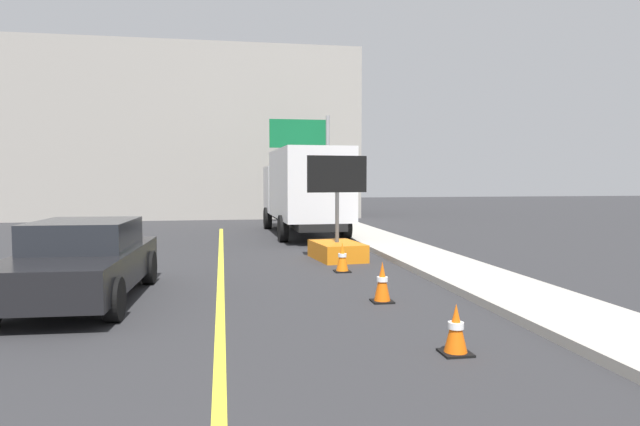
{
  "coord_description": "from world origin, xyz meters",
  "views": [
    {
      "loc": [
        0.05,
        0.34,
        2.12
      ],
      "look_at": [
        1.23,
        7.09,
        1.69
      ],
      "focal_mm": 31.46,
      "sensor_mm": 36.0,
      "label": 1
    }
  ],
  "objects_px": {
    "traffic_cone_far_lane": "(382,282)",
    "traffic_cone_curbside": "(342,258)",
    "pickup_car": "(82,261)",
    "box_truck": "(304,189)",
    "highway_guide_sign": "(311,150)",
    "traffic_cone_mid_lane": "(456,329)",
    "arrow_board_trailer": "(337,241)"
  },
  "relations": [
    {
      "from": "highway_guide_sign",
      "to": "traffic_cone_far_lane",
      "type": "height_order",
      "value": "highway_guide_sign"
    },
    {
      "from": "arrow_board_trailer",
      "to": "traffic_cone_far_lane",
      "type": "relative_size",
      "value": 3.86
    },
    {
      "from": "arrow_board_trailer",
      "to": "traffic_cone_mid_lane",
      "type": "height_order",
      "value": "arrow_board_trailer"
    },
    {
      "from": "arrow_board_trailer",
      "to": "traffic_cone_far_lane",
      "type": "xyz_separation_m",
      "value": [
        -0.26,
        -5.07,
        -0.14
      ]
    },
    {
      "from": "box_truck",
      "to": "traffic_cone_curbside",
      "type": "bearing_deg",
      "value": -92.29
    },
    {
      "from": "pickup_car",
      "to": "traffic_cone_curbside",
      "type": "relative_size",
      "value": 6.87
    },
    {
      "from": "highway_guide_sign",
      "to": "traffic_cone_curbside",
      "type": "height_order",
      "value": "highway_guide_sign"
    },
    {
      "from": "traffic_cone_far_lane",
      "to": "traffic_cone_curbside",
      "type": "height_order",
      "value": "traffic_cone_far_lane"
    },
    {
      "from": "pickup_car",
      "to": "highway_guide_sign",
      "type": "relative_size",
      "value": 0.92
    },
    {
      "from": "highway_guide_sign",
      "to": "traffic_cone_curbside",
      "type": "relative_size",
      "value": 7.49
    },
    {
      "from": "pickup_car",
      "to": "traffic_cone_curbside",
      "type": "distance_m",
      "value": 5.5
    },
    {
      "from": "box_truck",
      "to": "traffic_cone_mid_lane",
      "type": "relative_size",
      "value": 12.53
    },
    {
      "from": "highway_guide_sign",
      "to": "traffic_cone_mid_lane",
      "type": "bearing_deg",
      "value": -93.87
    },
    {
      "from": "arrow_board_trailer",
      "to": "highway_guide_sign",
      "type": "relative_size",
      "value": 0.54
    },
    {
      "from": "traffic_cone_mid_lane",
      "to": "arrow_board_trailer",
      "type": "bearing_deg",
      "value": 88.66
    },
    {
      "from": "arrow_board_trailer",
      "to": "highway_guide_sign",
      "type": "distance_m",
      "value": 11.79
    },
    {
      "from": "box_truck",
      "to": "traffic_cone_mid_lane",
      "type": "xyz_separation_m",
      "value": [
        -0.24,
        -14.3,
        -1.42
      ]
    },
    {
      "from": "box_truck",
      "to": "highway_guide_sign",
      "type": "xyz_separation_m",
      "value": [
        1.07,
        5.03,
        1.7
      ]
    },
    {
      "from": "arrow_board_trailer",
      "to": "box_truck",
      "type": "relative_size",
      "value": 0.35
    },
    {
      "from": "traffic_cone_far_lane",
      "to": "box_truck",
      "type": "bearing_deg",
      "value": 88.43
    },
    {
      "from": "traffic_cone_curbside",
      "to": "box_truck",
      "type": "bearing_deg",
      "value": 87.71
    },
    {
      "from": "box_truck",
      "to": "traffic_cone_far_lane",
      "type": "distance_m",
      "value": 11.5
    },
    {
      "from": "highway_guide_sign",
      "to": "pickup_car",
      "type": "bearing_deg",
      "value": -112.7
    },
    {
      "from": "arrow_board_trailer",
      "to": "pickup_car",
      "type": "height_order",
      "value": "arrow_board_trailer"
    },
    {
      "from": "highway_guide_sign",
      "to": "traffic_cone_curbside",
      "type": "xyz_separation_m",
      "value": [
        -1.4,
        -13.3,
        -3.1
      ]
    },
    {
      "from": "pickup_car",
      "to": "traffic_cone_far_lane",
      "type": "bearing_deg",
      "value": -11.27
    },
    {
      "from": "highway_guide_sign",
      "to": "traffic_cone_curbside",
      "type": "bearing_deg",
      "value": -96.01
    },
    {
      "from": "highway_guide_sign",
      "to": "traffic_cone_curbside",
      "type": "distance_m",
      "value": 13.72
    },
    {
      "from": "traffic_cone_mid_lane",
      "to": "traffic_cone_far_lane",
      "type": "height_order",
      "value": "traffic_cone_far_lane"
    },
    {
      "from": "box_truck",
      "to": "traffic_cone_far_lane",
      "type": "relative_size",
      "value": 11.02
    },
    {
      "from": "box_truck",
      "to": "traffic_cone_curbside",
      "type": "height_order",
      "value": "box_truck"
    },
    {
      "from": "box_truck",
      "to": "highway_guide_sign",
      "type": "distance_m",
      "value": 5.41
    }
  ]
}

